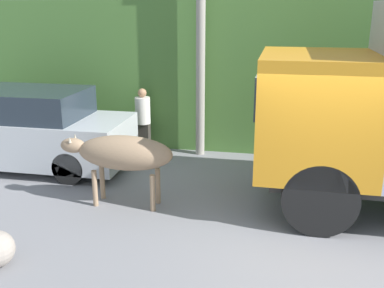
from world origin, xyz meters
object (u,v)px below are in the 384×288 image
(pedestrian_on_hill, at_px, (143,118))
(brown_cow, at_px, (123,154))
(parked_suv, at_px, (23,130))
(utility_pole, at_px, (201,39))

(pedestrian_on_hill, bearing_deg, brown_cow, 102.00)
(parked_suv, height_order, utility_pole, utility_pole)
(parked_suv, distance_m, utility_pole, 4.41)
(brown_cow, xyz_separation_m, utility_pole, (0.80, 3.13, 1.77))
(parked_suv, distance_m, pedestrian_on_hill, 2.70)
(parked_suv, relative_size, pedestrian_on_hill, 2.98)
(pedestrian_on_hill, xyz_separation_m, utility_pole, (1.37, 0.16, 1.87))
(brown_cow, xyz_separation_m, parked_suv, (-2.84, 1.52, -0.13))
(brown_cow, relative_size, utility_pole, 0.39)
(parked_suv, xyz_separation_m, pedestrian_on_hill, (2.27, 1.46, 0.02))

